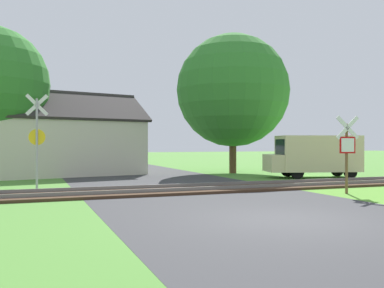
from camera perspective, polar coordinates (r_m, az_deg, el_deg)
ground_plane at (r=10.52m, az=12.67°, el=-9.88°), size 160.00×160.00×0.00m
road_asphalt at (r=12.21m, az=7.42°, el=-8.48°), size 8.22×80.00×0.01m
rail_track at (r=16.45m, az=-0.39°, el=-6.08°), size 60.00×2.60×0.22m
stop_sign_near at (r=16.42m, az=19.97°, el=-0.62°), size 0.86×0.22×2.83m
crossing_sign_far at (r=18.03m, az=-19.98°, el=1.12°), size 0.88×0.16×3.79m
house at (r=26.07m, az=-16.31°, el=-0.06°), size 9.38×6.86×4.90m
tree_right at (r=26.72m, az=5.46°, el=7.11°), size 6.95×6.95×8.58m
mail_truck at (r=23.75m, az=16.06°, el=-1.35°), size 5.21×3.06×2.24m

